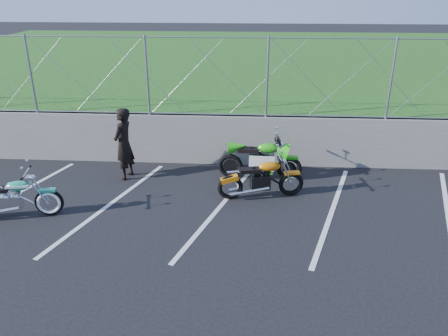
# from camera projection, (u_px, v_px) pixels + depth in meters

# --- Properties ---
(ground) EXTENTS (90.00, 90.00, 0.00)m
(ground) POSITION_uv_depth(u_px,v_px,m) (216.00, 232.00, 8.51)
(ground) COLOR black
(ground) RESTS_ON ground
(retaining_wall) EXTENTS (30.00, 0.22, 1.30)m
(retaining_wall) POSITION_uv_depth(u_px,v_px,m) (227.00, 140.00, 11.46)
(retaining_wall) COLOR #64635F
(retaining_wall) RESTS_ON ground
(grass_field) EXTENTS (30.00, 20.00, 1.30)m
(grass_field) POSITION_uv_depth(u_px,v_px,m) (239.00, 69.00, 20.62)
(grass_field) COLOR #1C4B14
(grass_field) RESTS_ON ground
(chain_link_fence) EXTENTS (28.00, 0.03, 2.00)m
(chain_link_fence) POSITION_uv_depth(u_px,v_px,m) (227.00, 77.00, 10.80)
(chain_link_fence) COLOR gray
(chain_link_fence) RESTS_ON retaining_wall
(parking_lines) EXTENTS (18.29, 4.31, 0.01)m
(parking_lines) POSITION_uv_depth(u_px,v_px,m) (276.00, 209.00, 9.35)
(parking_lines) COLOR silver
(parking_lines) RESTS_ON ground
(cruiser_turquoise) EXTENTS (1.99, 0.65, 1.00)m
(cruiser_turquoise) POSITION_uv_depth(u_px,v_px,m) (13.00, 200.00, 8.87)
(cruiser_turquoise) COLOR black
(cruiser_turquoise) RESTS_ON ground
(naked_orange) EXTENTS (1.94, 0.66, 0.98)m
(naked_orange) POSITION_uv_depth(u_px,v_px,m) (262.00, 180.00, 9.71)
(naked_orange) COLOR black
(naked_orange) RESTS_ON ground
(sportbike_green) EXTENTS (2.05, 0.73, 1.06)m
(sportbike_green) POSITION_uv_depth(u_px,v_px,m) (261.00, 161.00, 10.61)
(sportbike_green) COLOR black
(sportbike_green) RESTS_ON ground
(person_standing) EXTENTS (0.56, 0.73, 1.77)m
(person_standing) POSITION_uv_depth(u_px,v_px,m) (124.00, 144.00, 10.50)
(person_standing) COLOR black
(person_standing) RESTS_ON ground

